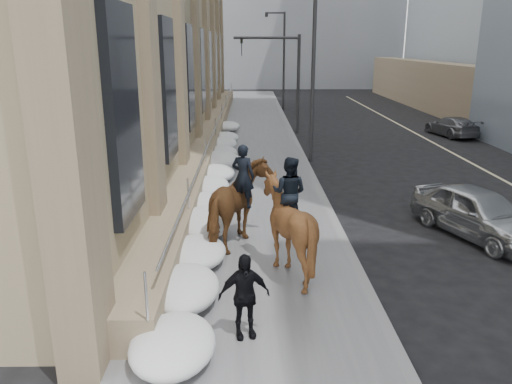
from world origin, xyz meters
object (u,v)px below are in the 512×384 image
car_silver (478,212)px  car_grey (451,126)px  mounted_horse_right (287,224)px  pedestrian (244,296)px  mounted_horse_left (240,204)px

car_silver → car_grey: car_silver is taller
mounted_horse_right → pedestrian: 2.97m
car_silver → car_grey: 17.57m
mounted_horse_right → car_grey: bearing=-100.4°
car_silver → mounted_horse_right: bearing=-177.3°
car_silver → car_grey: size_ratio=1.04×
car_grey → mounted_horse_left: bearing=43.7°
mounted_horse_right → car_grey: mounted_horse_right is taller
mounted_horse_right → car_silver: mounted_horse_right is taller
mounted_horse_left → pedestrian: 4.44m
pedestrian → car_silver: (6.74, 5.32, -0.22)m
car_grey → car_silver: bearing=60.5°
pedestrian → car_silver: pedestrian is taller
mounted_horse_right → car_silver: bearing=-135.5°
mounted_horse_right → pedestrian: bearing=90.8°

